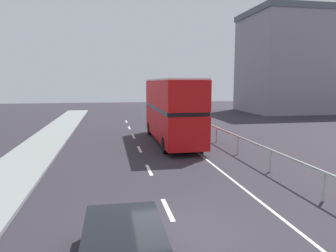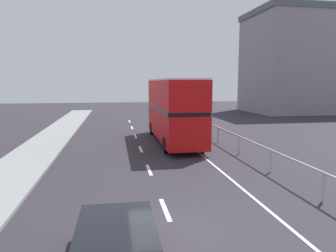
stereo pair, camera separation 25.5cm
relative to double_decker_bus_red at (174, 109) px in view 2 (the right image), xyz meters
name	(u,v)px [view 2 (the right image)]	position (x,y,z in m)	size (l,w,h in m)	color
ground_plane	(174,234)	(-2.52, -13.48, -2.44)	(74.48, 120.00, 0.10)	#2C2831
lane_paint_markings	(187,160)	(-0.26, -5.29, -2.38)	(3.54, 46.00, 0.01)	silver
bridge_side_railing	(240,139)	(3.12, -4.48, -1.49)	(0.10, 42.00, 1.10)	#AEB6B0
distant_building_block	(321,63)	(25.54, 20.11, 4.70)	(21.30, 11.05, 14.14)	gray
double_decker_bus_red	(174,109)	(0.00, 0.00, 0.00)	(2.54, 10.03, 4.47)	red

